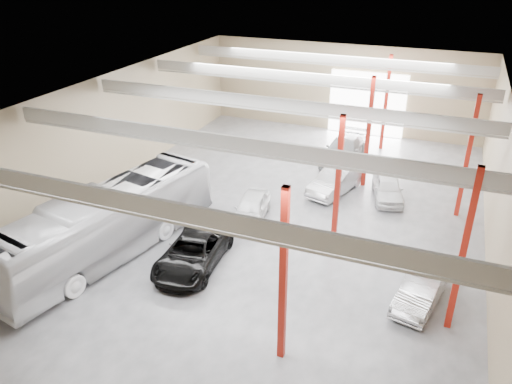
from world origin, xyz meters
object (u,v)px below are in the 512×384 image
Objects in this scene: car_row_a at (251,208)px; car_row_c at (344,149)px; car_right_far at (388,188)px; coach_bus at (109,222)px; car_right_near at (421,289)px; black_sedan at (193,252)px; car_row_b at (336,180)px.

car_row_a is 10.79m from car_row_c.
car_row_c is (2.86, 10.40, 0.12)m from car_row_a.
car_row_c is 6.26m from car_right_far.
coach_bus is 14.72m from car_right_near.
black_sedan is at bearing -108.61° from car_row_a.
black_sedan is (4.28, 0.53, -0.99)m from coach_bus.
black_sedan is 16.03m from car_row_c.
black_sedan is 11.28m from car_row_b.
coach_bus is at bearing -161.50° from car_right_near.
car_row_a is (0.84, 5.20, -0.04)m from black_sedan.
black_sedan reaches higher than car_right_far.
car_row_a is at bearing -101.93° from car_row_c.
car_row_b is at bearing 46.33° from car_row_a.
car_row_a is 1.01× the size of car_right_near.
coach_bus is 2.65× the size of car_row_b.
car_right_near is 1.02× the size of car_right_far.
car_right_far is (11.78, 11.16, -1.05)m from coach_bus.
car_right_far is at bearing 55.10° from coach_bus.
car_row_b is at bearing 169.60° from car_right_far.
car_row_c is (-0.67, 5.20, 0.05)m from car_row_b.
car_right_near is (5.93, -9.25, -0.10)m from car_row_b.
car_right_far is (3.80, -4.97, -0.14)m from car_row_c.
car_right_near is at bearing -62.00° from car_row_c.
car_row_a is 0.88× the size of car_row_b.
black_sedan is 1.33× the size of car_right_far.
coach_bus reaches higher than car_row_a.
car_right_near is at bearing -88.16° from car_right_far.
car_row_b is at bearing -79.16° from car_row_c.
coach_bus is at bearing -141.23° from car_row_a.
car_row_a is 1.02× the size of car_right_far.
car_row_b is (8.66, 10.93, -0.96)m from coach_bus.
car_right_far is at bearing -49.14° from car_row_c.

